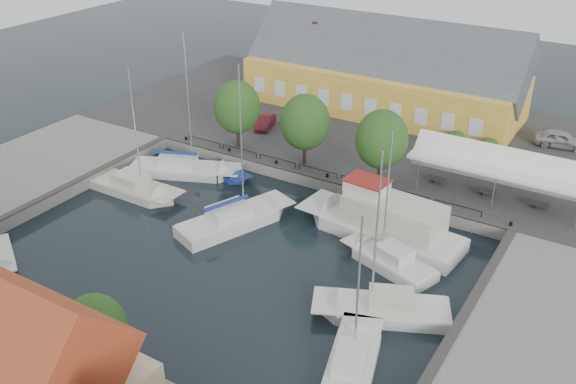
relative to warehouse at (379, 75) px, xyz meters
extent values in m
plane|color=black|center=(2.60, -28.36, -4.43)|extent=(140.00, 140.00, 0.00)
cube|color=#2D2D30|center=(2.60, -5.36, -3.93)|extent=(56.00, 26.00, 1.00)
cube|color=slate|center=(-19.40, -30.36, -3.93)|extent=(12.00, 24.00, 1.00)
cube|color=slate|center=(24.60, -30.36, -3.93)|extent=(12.00, 24.00, 1.00)
cube|color=#383533|center=(2.60, -18.06, -3.37)|extent=(56.00, 0.60, 0.12)
cube|color=#383533|center=(-13.70, -30.36, -3.37)|extent=(0.60, 24.00, 0.12)
cube|color=#383533|center=(18.90, -30.36, -3.37)|extent=(0.60, 24.00, 0.12)
cylinder|color=black|center=(-11.40, -17.76, -3.23)|extent=(0.24, 0.24, 0.40)
cylinder|color=black|center=(-6.40, -17.76, -3.23)|extent=(0.24, 0.24, 0.40)
cylinder|color=black|center=(-1.40, -17.76, -3.23)|extent=(0.24, 0.24, 0.40)
cylinder|color=black|center=(3.60, -17.76, -3.23)|extent=(0.24, 0.24, 0.40)
cylinder|color=black|center=(8.60, -17.76, -3.23)|extent=(0.24, 0.24, 0.40)
cylinder|color=black|center=(13.60, -17.76, -3.23)|extent=(0.24, 0.24, 0.40)
cylinder|color=black|center=(18.60, -17.76, -3.23)|extent=(0.24, 0.24, 0.40)
cube|color=gold|center=(0.60, -0.36, -1.18)|extent=(28.00, 10.00, 4.50)
cube|color=#474C51|center=(0.60, -0.36, 2.32)|extent=(28.56, 7.60, 7.60)
cube|color=gold|center=(-9.40, 5.64, -1.68)|extent=(6.00, 6.00, 3.50)
cube|color=brown|center=(-7.40, -0.36, 4.17)|extent=(0.60, 0.60, 1.20)
cube|color=white|center=(16.60, -13.86, -0.73)|extent=(14.00, 4.00, 0.25)
cylinder|color=silver|center=(10.60, -15.66, -2.08)|extent=(0.10, 0.10, 2.70)
cylinder|color=silver|center=(10.60, -12.06, -2.08)|extent=(0.10, 0.10, 2.70)
cylinder|color=silver|center=(16.60, -15.66, -2.08)|extent=(0.10, 0.10, 2.70)
cylinder|color=silver|center=(16.60, -12.06, -2.08)|extent=(0.10, 0.10, 2.70)
cylinder|color=black|center=(-6.40, -16.36, -2.38)|extent=(0.30, 0.30, 2.10)
ellipsoid|color=#1D4719|center=(-6.40, -16.36, 0.46)|extent=(4.20, 4.20, 4.83)
cylinder|color=black|center=(0.60, -16.36, -2.38)|extent=(0.30, 0.30, 2.10)
ellipsoid|color=#1D4719|center=(0.60, -16.36, 0.46)|extent=(4.20, 4.20, 4.83)
cylinder|color=black|center=(7.60, -16.36, -2.38)|extent=(0.30, 0.30, 2.10)
ellipsoid|color=#1D4719|center=(7.60, -16.36, 0.46)|extent=(4.20, 4.20, 4.83)
imported|color=#A5A8AD|center=(18.75, -1.02, -2.64)|extent=(4.86, 2.51, 1.58)
imported|color=maroon|center=(-6.89, -11.08, -2.83)|extent=(2.28, 3.84, 1.19)
cube|color=silver|center=(0.28, -27.27, -4.28)|extent=(5.38, 8.09, 1.50)
cube|color=silver|center=(0.62, -26.39, -3.49)|extent=(5.82, 9.46, 0.08)
cube|color=silver|center=(0.35, -27.10, -3.03)|extent=(2.89, 3.52, 0.90)
cylinder|color=silver|center=(0.83, -25.86, 2.15)|extent=(0.12, 0.12, 11.36)
cube|color=navy|center=(0.28, -27.27, -2.28)|extent=(1.57, 3.61, 0.22)
cube|color=silver|center=(11.41, -22.35, -4.33)|extent=(10.57, 4.80, 1.80)
cube|color=silver|center=(10.14, -22.23, -3.39)|extent=(12.59, 4.84, 0.08)
cube|color=#BCB8A9|center=(11.41, -22.35, -2.33)|extent=(7.32, 3.92, 2.20)
cube|color=silver|center=(9.12, -22.13, -0.93)|extent=(3.01, 2.37, 1.20)
cube|color=maroon|center=(9.12, -22.13, -0.28)|extent=(3.27, 2.51, 0.10)
cube|color=silver|center=(13.05, -25.68, -4.38)|extent=(6.18, 4.10, 1.30)
cube|color=silver|center=(12.38, -25.46, -3.69)|extent=(7.23, 4.37, 0.08)
cube|color=silver|center=(12.92, -25.64, -3.23)|extent=(2.69, 2.28, 0.90)
cylinder|color=silver|center=(11.97, -25.32, 0.73)|extent=(0.12, 0.12, 8.92)
cube|color=silver|center=(14.94, -30.33, -4.38)|extent=(7.32, 5.34, 1.30)
cube|color=silver|center=(14.17, -30.68, -3.69)|extent=(8.50, 5.80, 0.08)
cube|color=#BCB8A9|center=(14.79, -30.40, -3.23)|extent=(3.25, 2.86, 0.90)
cylinder|color=silver|center=(13.71, -30.89, 1.34)|extent=(0.12, 0.12, 10.13)
cube|color=silver|center=(15.05, -36.43, -4.38)|extent=(4.07, 6.64, 1.30)
cube|color=silver|center=(14.83, -35.68, -3.69)|extent=(4.31, 7.81, 0.08)
cube|color=silver|center=(15.00, -36.28, -3.23)|extent=(2.29, 2.84, 0.90)
cylinder|color=silver|center=(14.71, -35.23, 0.60)|extent=(0.12, 0.12, 8.67)
cube|color=silver|center=(-9.15, -21.99, -4.38)|extent=(8.51, 5.74, 1.30)
cube|color=silver|center=(-8.22, -21.61, -3.69)|extent=(9.95, 6.25, 0.08)
cube|color=silver|center=(-8.96, -21.92, -3.23)|extent=(3.71, 3.04, 0.90)
cylinder|color=silver|center=(-7.67, -21.38, 2.11)|extent=(0.12, 0.12, 11.69)
cube|color=navy|center=(-9.15, -21.99, -2.48)|extent=(3.79, 1.74, 0.22)
cube|color=#BCB8A9|center=(-10.08, -26.63, -4.38)|extent=(6.65, 2.90, 1.30)
cube|color=#BCB8A9|center=(-9.25, -26.63, -3.69)|extent=(7.98, 2.78, 0.08)
cube|color=#BCB8A9|center=(-9.91, -26.63, -3.23)|extent=(2.66, 1.96, 0.90)
cylinder|color=silver|center=(-8.75, -26.63, 1.26)|extent=(0.12, 0.12, 9.97)
cube|color=navy|center=(-5.46, -19.90, -4.38)|extent=(4.39, 3.08, 0.80)
cube|color=navy|center=(-4.98, -20.05, -3.94)|extent=(5.13, 3.24, 0.08)
camera|label=1|loc=(25.62, -59.99, 20.35)|focal=40.00mm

